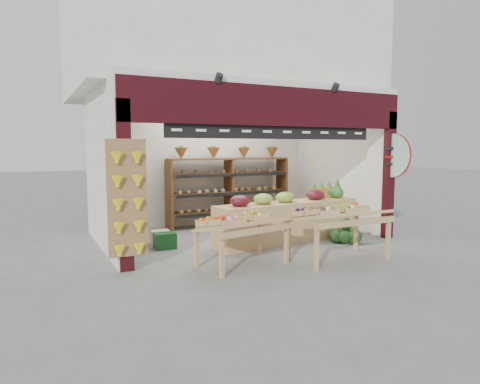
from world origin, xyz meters
name	(u,v)px	position (x,y,z in m)	size (l,w,h in m)	color
ground	(250,240)	(0.00, 0.00, 0.00)	(60.00, 60.00, 0.00)	slate
shop_structure	(218,60)	(0.00, 1.61, 3.92)	(6.36, 5.12, 5.40)	white
banana_board	(128,201)	(-2.73, -1.17, 1.12)	(0.60, 0.15, 1.80)	olive
gift_sign	(393,156)	(2.75, -1.15, 1.75)	(0.04, 0.93, 0.92)	silver
back_shelving	(229,179)	(0.39, 1.85, 1.15)	(3.12, 0.51, 1.92)	brown
refrigerator	(113,198)	(-2.40, 1.88, 0.82)	(0.64, 0.64, 1.65)	silver
cardboard_stack	(148,236)	(-2.07, 0.26, 0.24)	(0.97, 0.71, 0.66)	beige
mid_counter	(288,220)	(0.66, -0.41, 0.45)	(3.31, 0.98, 1.03)	tan
display_table_left	(236,223)	(-1.10, -1.57, 0.70)	(1.56, 1.07, 0.94)	tan
display_table_right	(335,214)	(0.57, -1.99, 0.80)	(1.62, 0.90, 1.03)	tan
watermelon_pile	(345,234)	(1.66, -1.01, 0.16)	(0.64, 0.64, 0.50)	#17451B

